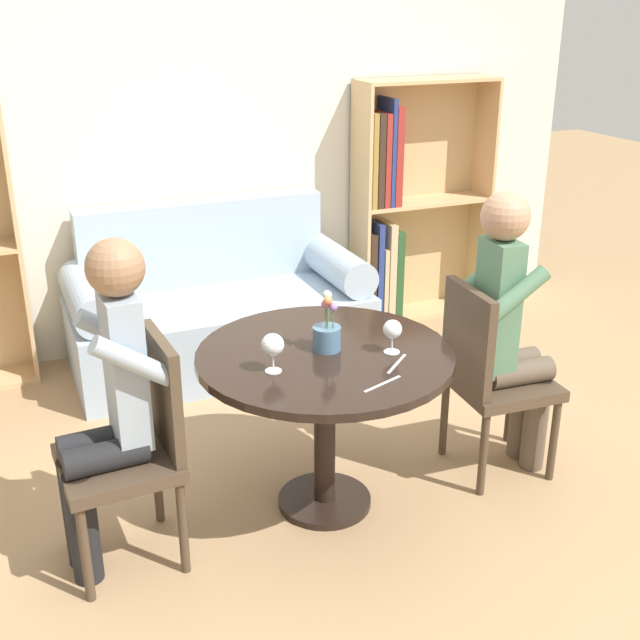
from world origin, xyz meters
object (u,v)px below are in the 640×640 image
Objects in this scene: bookshelf_right at (401,209)px; chair_right at (489,372)px; person_left at (108,403)px; couch at (218,312)px; person_right at (510,328)px; flower_vase at (327,333)px; wine_glass_left at (273,346)px; chair_left at (136,442)px; wine_glass_right at (392,330)px.

bookshelf_right is 1.74× the size of chair_right.
chair_right is 0.70× the size of person_left.
bookshelf_right is (1.35, 0.27, 0.43)m from couch.
bookshelf_right reaches higher than person_left.
couch is at bearing 31.34° from person_right.
bookshelf_right reaches higher than person_right.
person_right reaches higher than chair_right.
flower_vase is at bearing 89.74° from chair_right.
person_right is at bearing -92.42° from chair_right.
chair_right is at bearing 87.02° from person_left.
bookshelf_right is 10.14× the size of wine_glass_left.
bookshelf_right is 1.20× the size of person_right.
chair_left is 5.85× the size of wine_glass_left.
chair_left is 1.55m from chair_right.
person_right is at bearing -104.35° from bookshelf_right.
person_left is 1.12m from wine_glass_right.
person_left is 9.28× the size of wine_glass_right.
wine_glass_left is at bearing 96.59° from chair_right.
wine_glass_right is 0.26m from flower_vase.
person_right reaches higher than chair_left.
flower_vase is (0.02, -1.57, 0.48)m from couch.
wine_glass_right is at bearing 99.64° from person_right.
flower_vase is at bearing 89.52° from person_right.
person_left reaches higher than chair_left.
wine_glass_right is (0.24, -1.69, 0.50)m from couch.
chair_right is 1.65m from person_left.
bookshelf_right is at bearing -10.89° from person_right.
bookshelf_right reaches higher than chair_right.
flower_vase is (-0.84, 0.06, 0.09)m from person_right.
wine_glass_left is at bearing 81.93° from person_left.
bookshelf_right is 1.99m from chair_right.
couch is at bearing -168.63° from bookshelf_right.
person_left reaches higher than flower_vase.
chair_right is 5.85× the size of wine_glass_left.
bookshelf_right is 1.22× the size of person_left.
person_left is 8.33× the size of wine_glass_left.
flower_vase reaches higher than couch.
chair_right reaches higher than wine_glass_right.
person_right is 0.63m from wine_glass_right.
wine_glass_left is at bearing -158.54° from flower_vase.
chair_right is at bearing -106.82° from bookshelf_right.
person_left is at bearing 93.55° from chair_right.
couch is at bearing 90.65° from flower_vase.
person_right is 5.20× the size of flower_vase.
person_right reaches higher than wine_glass_left.
chair_right reaches higher than wine_glass_left.
person_left is 0.98× the size of person_right.
bookshelf_right is 1.74× the size of chair_left.
wine_glass_left is at bearing -129.38° from bookshelf_right.
chair_left is at bearing -176.85° from flower_vase.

